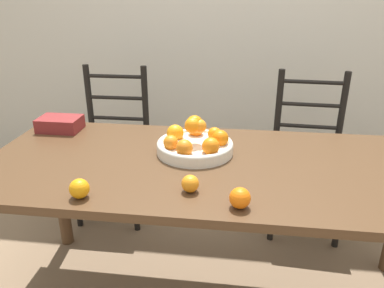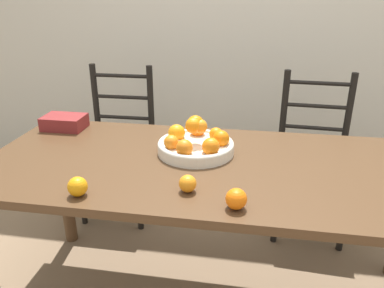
{
  "view_description": "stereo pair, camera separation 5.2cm",
  "coord_description": "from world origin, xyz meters",
  "px_view_note": "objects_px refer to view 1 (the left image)",
  "views": [
    {
      "loc": [
        0.07,
        -1.42,
        1.42
      ],
      "look_at": [
        -0.11,
        -0.01,
        0.83
      ],
      "focal_mm": 35.0,
      "sensor_mm": 36.0,
      "label": 1
    },
    {
      "loc": [
        0.13,
        -1.41,
        1.42
      ],
      "look_at": [
        -0.11,
        -0.01,
        0.83
      ],
      "focal_mm": 35.0,
      "sensor_mm": 36.0,
      "label": 2
    }
  ],
  "objects_px": {
    "fruit_bowl": "(195,143)",
    "orange_loose_1": "(240,198)",
    "chair_right": "(307,156)",
    "orange_loose_0": "(79,189)",
    "orange_loose_2": "(190,184)",
    "chair_left": "(114,146)",
    "book_stack": "(60,124)"
  },
  "relations": [
    {
      "from": "fruit_bowl",
      "to": "chair_left",
      "type": "relative_size",
      "value": 0.35
    },
    {
      "from": "orange_loose_1",
      "to": "chair_right",
      "type": "bearing_deg",
      "value": 69.04
    },
    {
      "from": "orange_loose_0",
      "to": "chair_left",
      "type": "xyz_separation_m",
      "value": [
        -0.26,
        1.08,
        -0.31
      ]
    },
    {
      "from": "orange_loose_1",
      "to": "chair_left",
      "type": "bearing_deg",
      "value": 127.16
    },
    {
      "from": "fruit_bowl",
      "to": "book_stack",
      "type": "xyz_separation_m",
      "value": [
        -0.72,
        0.19,
        -0.01
      ]
    },
    {
      "from": "orange_loose_0",
      "to": "orange_loose_1",
      "type": "bearing_deg",
      "value": 0.75
    },
    {
      "from": "orange_loose_2",
      "to": "chair_left",
      "type": "bearing_deg",
      "value": 122.76
    },
    {
      "from": "chair_left",
      "to": "chair_right",
      "type": "distance_m",
      "value": 1.23
    },
    {
      "from": "orange_loose_0",
      "to": "orange_loose_1",
      "type": "distance_m",
      "value": 0.55
    },
    {
      "from": "chair_right",
      "to": "chair_left",
      "type": "bearing_deg",
      "value": -176.94
    },
    {
      "from": "fruit_bowl",
      "to": "chair_right",
      "type": "distance_m",
      "value": 0.95
    },
    {
      "from": "fruit_bowl",
      "to": "orange_loose_1",
      "type": "height_order",
      "value": "fruit_bowl"
    },
    {
      "from": "orange_loose_0",
      "to": "book_stack",
      "type": "height_order",
      "value": "orange_loose_0"
    },
    {
      "from": "orange_loose_2",
      "to": "book_stack",
      "type": "height_order",
      "value": "book_stack"
    },
    {
      "from": "orange_loose_0",
      "to": "chair_right",
      "type": "distance_m",
      "value": 1.48
    },
    {
      "from": "orange_loose_1",
      "to": "chair_right",
      "type": "xyz_separation_m",
      "value": [
        0.41,
        1.07,
        -0.31
      ]
    },
    {
      "from": "orange_loose_2",
      "to": "book_stack",
      "type": "xyz_separation_m",
      "value": [
        -0.75,
        0.54,
        0.0
      ]
    },
    {
      "from": "orange_loose_1",
      "to": "chair_right",
      "type": "height_order",
      "value": "chair_right"
    },
    {
      "from": "fruit_bowl",
      "to": "orange_loose_0",
      "type": "distance_m",
      "value": 0.56
    },
    {
      "from": "orange_loose_0",
      "to": "orange_loose_2",
      "type": "distance_m",
      "value": 0.39
    },
    {
      "from": "orange_loose_2",
      "to": "chair_left",
      "type": "relative_size",
      "value": 0.07
    },
    {
      "from": "chair_left",
      "to": "orange_loose_1",
      "type": "bearing_deg",
      "value": -53.38
    },
    {
      "from": "orange_loose_0",
      "to": "orange_loose_2",
      "type": "bearing_deg",
      "value": 13.65
    },
    {
      "from": "fruit_bowl",
      "to": "orange_loose_2",
      "type": "relative_size",
      "value": 5.3
    },
    {
      "from": "chair_left",
      "to": "book_stack",
      "type": "height_order",
      "value": "chair_left"
    },
    {
      "from": "orange_loose_2",
      "to": "book_stack",
      "type": "distance_m",
      "value": 0.92
    },
    {
      "from": "fruit_bowl",
      "to": "chair_right",
      "type": "height_order",
      "value": "chair_right"
    },
    {
      "from": "orange_loose_0",
      "to": "orange_loose_2",
      "type": "height_order",
      "value": "orange_loose_0"
    },
    {
      "from": "orange_loose_1",
      "to": "chair_left",
      "type": "xyz_separation_m",
      "value": [
        -0.81,
        1.08,
        -0.31
      ]
    },
    {
      "from": "orange_loose_0",
      "to": "book_stack",
      "type": "xyz_separation_m",
      "value": [
        -0.37,
        0.63,
        -0.0
      ]
    },
    {
      "from": "chair_left",
      "to": "chair_right",
      "type": "height_order",
      "value": "same"
    },
    {
      "from": "chair_left",
      "to": "book_stack",
      "type": "relative_size",
      "value": 4.64
    }
  ]
}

